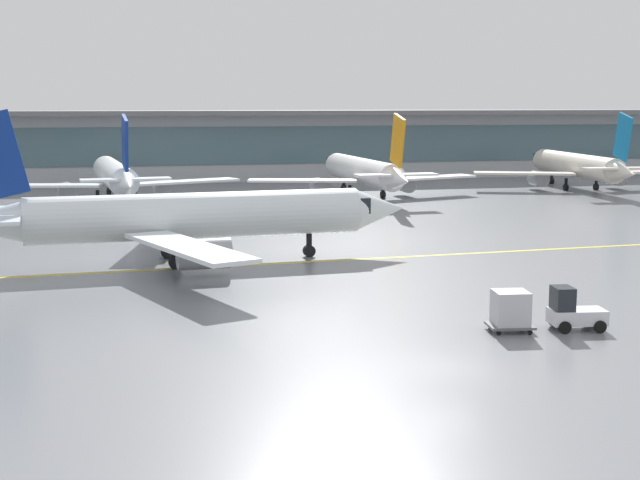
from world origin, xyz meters
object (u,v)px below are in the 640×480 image
gate_airplane_3 (363,172)px  cargo_dolly_lead (510,310)px  taxiing_regional_jet (191,217)px  gate_airplane_4 (577,166)px  gate_airplane_2 (115,176)px  baggage_tug (573,311)px

gate_airplane_3 → cargo_dolly_lead: bearing=168.9°
gate_airplane_3 → taxiing_regional_jet: taxiing_regional_jet is taller
taxiing_regional_jet → cargo_dolly_lead: taxiing_regional_jet is taller
gate_airplane_4 → taxiing_regional_jet: size_ratio=0.93×
gate_airplane_2 → gate_airplane_4: (55.94, 2.76, 0.00)m
baggage_tug → cargo_dolly_lead: size_ratio=1.21×
taxiing_regional_jet → baggage_tug: bearing=-57.9°
gate_airplane_3 → baggage_tug: (-6.33, -60.55, -2.00)m
gate_airplane_3 → gate_airplane_4: 28.58m
gate_airplane_3 → baggage_tug: 60.91m
gate_airplane_3 → taxiing_regional_jet: (-22.52, -38.23, 0.21)m
gate_airplane_4 → gate_airplane_2: bearing=97.0°
gate_airplane_2 → taxiing_regional_jet: taxiing_regional_jet is taller
gate_airplane_3 → cargo_dolly_lead: (-9.35, -60.15, -1.84)m
gate_airplane_2 → baggage_tug: bearing=-166.3°
baggage_tug → cargo_dolly_lead: 3.05m
gate_airplane_4 → cargo_dolly_lead: size_ratio=12.71×
gate_airplane_3 → gate_airplane_4: size_ratio=1.00×
gate_airplane_4 → taxiing_regional_jet: 65.65m
gate_airplane_4 → taxiing_regional_jet: taxiing_regional_jet is taller
baggage_tug → cargo_dolly_lead: baggage_tug is taller
taxiing_regional_jet → baggage_tug: size_ratio=11.30×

